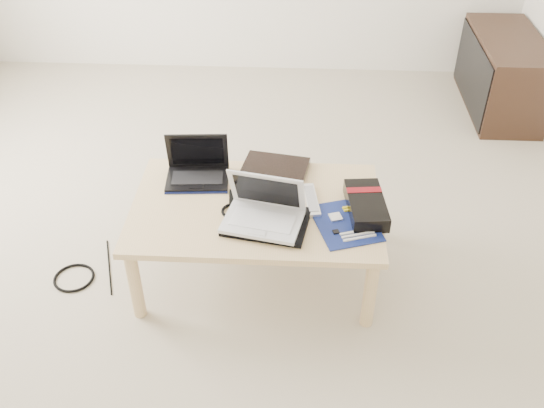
# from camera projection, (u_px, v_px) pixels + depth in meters

# --- Properties ---
(ground) EXTENTS (4.00, 4.00, 0.00)m
(ground) POSITION_uv_depth(u_px,v_px,m) (214.00, 232.00, 3.15)
(ground) COLOR #C1B19D
(ground) RESTS_ON ground
(coffee_table) EXTENTS (1.10, 0.70, 0.40)m
(coffee_table) POSITION_uv_depth(u_px,v_px,m) (256.00, 214.00, 2.70)
(coffee_table) COLOR #D7B081
(coffee_table) RESTS_ON ground
(media_cabinet) EXTENTS (0.41, 0.90, 0.50)m
(media_cabinet) POSITION_uv_depth(u_px,v_px,m) (502.00, 74.00, 4.07)
(media_cabinet) COLOR #382217
(media_cabinet) RESTS_ON ground
(book) EXTENTS (0.34, 0.30, 0.03)m
(book) POSITION_uv_depth(u_px,v_px,m) (274.00, 171.00, 2.86)
(book) COLOR black
(book) RESTS_ON coffee_table
(netbook) EXTENTS (0.30, 0.23, 0.21)m
(netbook) POSITION_uv_depth(u_px,v_px,m) (198.00, 170.00, 2.82)
(netbook) COLOR black
(netbook) RESTS_ON coffee_table
(tablet) EXTENTS (0.29, 0.23, 0.01)m
(tablet) POSITION_uv_depth(u_px,v_px,m) (260.00, 204.00, 2.67)
(tablet) COLOR black
(tablet) RESTS_ON coffee_table
(remote) EXTENTS (0.09, 0.24, 0.02)m
(remote) POSITION_uv_depth(u_px,v_px,m) (311.00, 200.00, 2.69)
(remote) COLOR silver
(remote) RESTS_ON coffee_table
(neoprene_sleeve) EXTENTS (0.39, 0.31, 0.02)m
(neoprene_sleeve) POSITION_uv_depth(u_px,v_px,m) (266.00, 222.00, 2.57)
(neoprene_sleeve) COLOR black
(neoprene_sleeve) RESTS_ON coffee_table
(white_laptop) EXTENTS (0.36, 0.29, 0.22)m
(white_laptop) POSITION_uv_depth(u_px,v_px,m) (264.00, 211.00, 2.54)
(white_laptop) COLOR silver
(white_laptop) RESTS_ON neoprene_sleeve
(motherboard) EXTENTS (0.33, 0.37, 0.01)m
(motherboard) POSITION_uv_depth(u_px,v_px,m) (346.00, 223.00, 2.57)
(motherboard) COLOR #0D1559
(motherboard) RESTS_ON coffee_table
(gpu_box) EXTENTS (0.18, 0.32, 0.07)m
(gpu_box) POSITION_uv_depth(u_px,v_px,m) (366.00, 205.00, 2.62)
(gpu_box) COLOR black
(gpu_box) RESTS_ON coffee_table
(cable_coil) EXTENTS (0.14, 0.14, 0.01)m
(cable_coil) POSITION_uv_depth(u_px,v_px,m) (234.00, 211.00, 2.63)
(cable_coil) COLOR black
(cable_coil) RESTS_ON coffee_table
(floor_cable_coil) EXTENTS (0.21, 0.21, 0.01)m
(floor_cable_coil) POSITION_uv_depth(u_px,v_px,m) (74.00, 278.00, 2.87)
(floor_cable_coil) COLOR black
(floor_cable_coil) RESTS_ON ground
(floor_cable_trail) EXTENTS (0.13, 0.37, 0.01)m
(floor_cable_trail) POSITION_uv_depth(u_px,v_px,m) (109.00, 266.00, 2.94)
(floor_cable_trail) COLOR black
(floor_cable_trail) RESTS_ON ground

